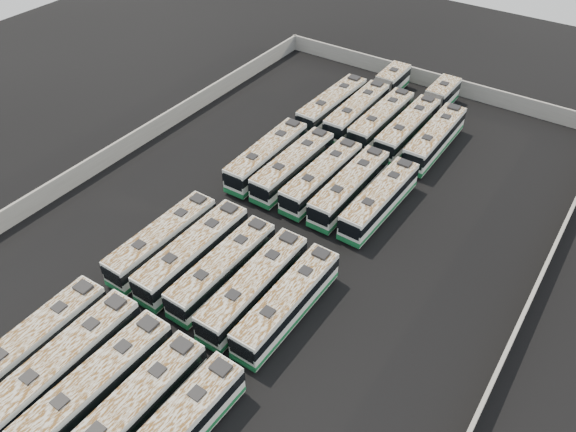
% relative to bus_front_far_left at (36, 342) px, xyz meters
% --- Properties ---
extents(ground, '(140.00, 140.00, 0.00)m').
position_rel_bus_front_far_left_xyz_m(ground, '(7.10, 21.54, -1.72)').
color(ground, black).
rests_on(ground, ground).
extents(perimeter_wall, '(45.20, 73.20, 2.20)m').
position_rel_bus_front_far_left_xyz_m(perimeter_wall, '(7.10, 21.54, -0.62)').
color(perimeter_wall, gray).
rests_on(perimeter_wall, ground).
extents(bus_front_far_left, '(2.78, 12.02, 3.37)m').
position_rel_bus_front_far_left_xyz_m(bus_front_far_left, '(0.00, 0.00, 0.00)').
color(bus_front_far_left, silver).
rests_on(bus_front_far_left, ground).
extents(bus_front_left, '(2.80, 12.43, 3.49)m').
position_rel_bus_front_far_left_xyz_m(bus_front_left, '(3.35, 0.13, 0.06)').
color(bus_front_left, silver).
rests_on(bus_front_left, ground).
extents(bus_front_center, '(2.90, 12.34, 3.46)m').
position_rel_bus_front_far_left_xyz_m(bus_front_center, '(6.68, 0.09, 0.05)').
color(bus_front_center, silver).
rests_on(bus_front_center, ground).
extents(bus_front_right, '(2.69, 12.29, 3.46)m').
position_rel_bus_front_far_left_xyz_m(bus_front_right, '(10.15, 0.04, 0.04)').
color(bus_front_right, silver).
rests_on(bus_front_right, ground).
extents(bus_midfront_far_left, '(2.66, 11.97, 3.37)m').
position_rel_bus_front_far_left_xyz_m(bus_midfront_far_left, '(-0.08, 13.59, -0.00)').
color(bus_midfront_far_left, silver).
rests_on(bus_midfront_far_left, ground).
extents(bus_midfront_left, '(2.67, 12.39, 3.49)m').
position_rel_bus_front_far_left_xyz_m(bus_midfront_left, '(3.33, 13.87, 0.06)').
color(bus_midfront_left, silver).
rests_on(bus_midfront_left, ground).
extents(bus_midfront_center, '(2.63, 11.86, 3.33)m').
position_rel_bus_front_far_left_xyz_m(bus_midfront_center, '(6.66, 13.87, -0.02)').
color(bus_midfront_center, silver).
rests_on(bus_midfront_center, ground).
extents(bus_midfront_right, '(2.71, 12.30, 3.46)m').
position_rel_bus_front_far_left_xyz_m(bus_midfront_right, '(10.16, 13.65, 0.05)').
color(bus_midfront_right, silver).
rests_on(bus_midfront_right, ground).
extents(bus_midfront_far_right, '(2.58, 11.97, 3.37)m').
position_rel_bus_front_far_left_xyz_m(bus_midfront_far_right, '(13.39, 13.78, -0.00)').
color(bus_midfront_far_right, silver).
rests_on(bus_midfront_far_right, ground).
extents(bus_midback_far_left, '(2.85, 12.36, 3.47)m').
position_rel_bus_front_far_left_xyz_m(bus_midback_far_left, '(-0.11, 29.70, 0.05)').
color(bus_midback_far_left, silver).
rests_on(bus_midback_far_left, ground).
extents(bus_midback_left, '(2.71, 12.22, 3.44)m').
position_rel_bus_front_far_left_xyz_m(bus_midback_left, '(3.25, 29.78, 0.03)').
color(bus_midback_left, silver).
rests_on(bus_midback_left, ground).
extents(bus_midback_center, '(2.77, 12.07, 3.39)m').
position_rel_bus_front_far_left_xyz_m(bus_midback_center, '(6.77, 29.83, 0.01)').
color(bus_midback_center, silver).
rests_on(bus_midback_center, ground).
extents(bus_midback_right, '(2.62, 12.19, 3.43)m').
position_rel_bus_front_far_left_xyz_m(bus_midback_right, '(10.02, 29.89, 0.03)').
color(bus_midback_right, silver).
rests_on(bus_midback_right, ground).
extents(bus_midback_far_right, '(2.79, 12.03, 3.38)m').
position_rel_bus_front_far_left_xyz_m(bus_midback_far_right, '(13.44, 29.82, 0.00)').
color(bus_midback_far_right, silver).
rests_on(bus_midback_far_right, ground).
extents(bus_back_far_left, '(2.89, 12.37, 3.47)m').
position_rel_bus_front_far_left_xyz_m(bus_back_far_left, '(-0.02, 43.32, 0.05)').
color(bus_back_far_left, silver).
rests_on(bus_back_far_left, ground).
extents(bus_back_left, '(2.86, 19.03, 3.45)m').
position_rel_bus_front_far_left_xyz_m(bus_back_left, '(3.28, 46.83, 0.04)').
color(bus_back_left, silver).
rests_on(bus_back_left, ground).
extents(bus_back_center, '(2.71, 12.16, 3.42)m').
position_rel_bus_front_far_left_xyz_m(bus_back_center, '(6.62, 43.54, 0.02)').
color(bus_back_center, silver).
rests_on(bus_back_center, ground).
extents(bus_back_right, '(2.76, 19.10, 3.46)m').
position_rel_bus_front_far_left_xyz_m(bus_back_right, '(10.10, 46.78, 0.04)').
color(bus_back_right, silver).
rests_on(bus_back_right, ground).
extents(bus_back_far_right, '(2.67, 12.31, 3.47)m').
position_rel_bus_front_far_left_xyz_m(bus_back_far_right, '(13.48, 43.30, 0.05)').
color(bus_back_far_right, silver).
rests_on(bus_back_far_right, ground).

